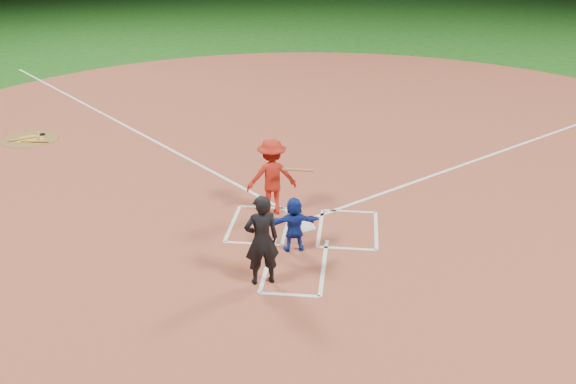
# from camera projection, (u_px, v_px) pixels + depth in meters

# --- Properties ---
(ground) EXTENTS (120.00, 120.00, 0.00)m
(ground) POSITION_uv_depth(u_px,v_px,m) (304.00, 227.00, 14.14)
(ground) COLOR #164C13
(ground) RESTS_ON ground
(home_plate_dirt) EXTENTS (28.00, 28.00, 0.01)m
(home_plate_dirt) POSITION_uv_depth(u_px,v_px,m) (321.00, 141.00, 19.62)
(home_plate_dirt) COLOR brown
(home_plate_dirt) RESTS_ON ground
(home_plate) EXTENTS (0.60, 0.60, 0.02)m
(home_plate) POSITION_uv_depth(u_px,v_px,m) (304.00, 226.00, 14.14)
(home_plate) COLOR white
(home_plate) RESTS_ON home_plate_dirt
(on_deck_circle) EXTENTS (1.70, 1.70, 0.01)m
(on_deck_circle) POSITION_uv_depth(u_px,v_px,m) (30.00, 139.00, 19.72)
(on_deck_circle) COLOR brown
(on_deck_circle) RESTS_ON home_plate_dirt
(on_deck_logo) EXTENTS (0.80, 0.80, 0.00)m
(on_deck_logo) POSITION_uv_depth(u_px,v_px,m) (30.00, 139.00, 19.72)
(on_deck_logo) COLOR gold
(on_deck_logo) RESTS_ON on_deck_circle
(on_deck_bat_a) EXTENTS (0.42, 0.78, 0.06)m
(on_deck_bat_a) POSITION_uv_depth(u_px,v_px,m) (38.00, 136.00, 19.92)
(on_deck_bat_a) COLOR #A37D3C
(on_deck_bat_a) RESTS_ON on_deck_circle
(on_deck_bat_b) EXTENTS (0.71, 0.56, 0.06)m
(on_deck_bat_b) POSITION_uv_depth(u_px,v_px,m) (22.00, 139.00, 19.64)
(on_deck_bat_b) COLOR #A0683A
(on_deck_bat_b) RESTS_ON on_deck_circle
(on_deck_bat_c) EXTENTS (0.84, 0.14, 0.06)m
(on_deck_bat_c) POSITION_uv_depth(u_px,v_px,m) (35.00, 141.00, 19.40)
(on_deck_bat_c) COLOR olive
(on_deck_bat_c) RESTS_ON on_deck_circle
(bat_weight_donut) EXTENTS (0.19, 0.19, 0.05)m
(bat_weight_donut) POSITION_uv_depth(u_px,v_px,m) (42.00, 134.00, 20.05)
(bat_weight_donut) COLOR black
(bat_weight_donut) RESTS_ON on_deck_circle
(catcher) EXTENTS (1.12, 0.59, 1.15)m
(catcher) POSITION_uv_depth(u_px,v_px,m) (294.00, 224.00, 12.94)
(catcher) COLOR #132D9B
(catcher) RESTS_ON home_plate_dirt
(umpire) EXTENTS (0.75, 0.63, 1.76)m
(umpire) POSITION_uv_depth(u_px,v_px,m) (262.00, 240.00, 11.65)
(umpire) COLOR black
(umpire) RESTS_ON home_plate_dirt
(chalk_markings) EXTENTS (28.35, 17.32, 0.01)m
(chalk_markings) POSITION_uv_depth(u_px,v_px,m) (320.00, 148.00, 18.97)
(chalk_markings) COLOR white
(chalk_markings) RESTS_ON home_plate_dirt
(batter_at_plate) EXTENTS (1.59, 0.97, 1.77)m
(batter_at_plate) POSITION_uv_depth(u_px,v_px,m) (272.00, 177.00, 14.48)
(batter_at_plate) COLOR #B12113
(batter_at_plate) RESTS_ON home_plate_dirt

